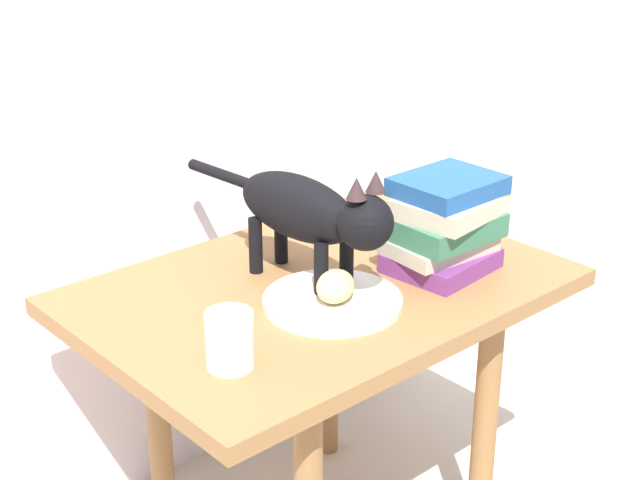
% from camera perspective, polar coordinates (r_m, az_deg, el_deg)
% --- Properties ---
extents(side_table, '(0.81, 0.56, 0.55)m').
position_cam_1_polar(side_table, '(1.64, 0.00, -5.06)').
color(side_table, olive).
rests_on(side_table, ground).
extents(plate, '(0.23, 0.23, 0.01)m').
position_cam_1_polar(plate, '(1.53, 0.76, -3.74)').
color(plate, silver).
rests_on(plate, side_table).
extents(bread_roll, '(0.10, 0.09, 0.05)m').
position_cam_1_polar(bread_roll, '(1.51, 0.94, -2.82)').
color(bread_roll, '#E0BC7A').
rests_on(bread_roll, plate).
extents(cat, '(0.11, 0.48, 0.23)m').
position_cam_1_polar(cat, '(1.55, -0.59, 1.71)').
color(cat, black).
rests_on(cat, side_table).
extents(book_stack, '(0.20, 0.17, 0.17)m').
position_cam_1_polar(book_stack, '(1.64, 7.54, 0.91)').
color(book_stack, '#72337A').
rests_on(book_stack, side_table).
extents(candle_jar, '(0.07, 0.07, 0.08)m').
position_cam_1_polar(candle_jar, '(1.35, -5.48, -6.21)').
color(candle_jar, silver).
rests_on(candle_jar, side_table).
extents(tv_remote, '(0.14, 0.13, 0.02)m').
position_cam_1_polar(tv_remote, '(1.83, 5.24, 0.82)').
color(tv_remote, black).
rests_on(tv_remote, side_table).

